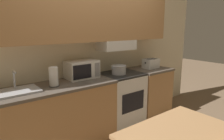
{
  "coord_description": "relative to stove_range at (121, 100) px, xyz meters",
  "views": [
    {
      "loc": [
        -1.65,
        -2.74,
        1.67
      ],
      "look_at": [
        0.05,
        -0.56,
        1.07
      ],
      "focal_mm": 32.0,
      "sensor_mm": 36.0,
      "label": 1
    }
  ],
  "objects": [
    {
      "name": "microwave",
      "position": [
        -0.67,
        0.13,
        0.59
      ],
      "size": [
        0.47,
        0.31,
        0.26
      ],
      "color": "white",
      "rests_on": "lower_counter_main"
    },
    {
      "name": "toaster",
      "position": [
        0.71,
        -0.01,
        0.55
      ],
      "size": [
        0.29,
        0.2,
        0.17
      ],
      "color": "white",
      "rests_on": "lower_counter_right_stub"
    },
    {
      "name": "wall_back",
      "position": [
        -0.43,
        0.23,
        1.08
      ],
      "size": [
        5.32,
        0.38,
        2.55
      ],
      "color": "beige",
      "rests_on": "ground_plane"
    },
    {
      "name": "sink_basin",
      "position": [
        -1.6,
        -0.01,
        0.48
      ],
      "size": [
        0.47,
        0.35,
        0.24
      ],
      "color": "#B7BABF",
      "rests_on": "lower_counter_main"
    },
    {
      "name": "cooking_pot",
      "position": [
        -0.07,
        -0.02,
        0.54
      ],
      "size": [
        0.32,
        0.24,
        0.14
      ],
      "color": "#B7BABF",
      "rests_on": "stove_range"
    },
    {
      "name": "stove_range",
      "position": [
        0.0,
        0.0,
        0.0
      ],
      "size": [
        0.66,
        0.6,
        0.92
      ],
      "color": "white",
      "rests_on": "ground_plane"
    },
    {
      "name": "lower_counter_right_stub",
      "position": [
        0.68,
        -0.01,
        0.0
      ],
      "size": [
        0.69,
        0.63,
        0.92
      ],
      "color": "tan",
      "rests_on": "ground_plane"
    },
    {
      "name": "ground_plane",
      "position": [
        -0.44,
        0.3,
        -0.46
      ],
      "size": [
        16.0,
        16.0,
        0.0
      ],
      "primitive_type": "plane",
      "color": "#7F664C"
    },
    {
      "name": "paper_towel_roll",
      "position": [
        -1.16,
        -0.03,
        0.58
      ],
      "size": [
        0.13,
        0.13,
        0.25
      ],
      "color": "black",
      "rests_on": "lower_counter_main"
    },
    {
      "name": "lower_counter_main",
      "position": [
        -1.12,
        -0.01,
        0.0
      ],
      "size": [
        1.58,
        0.63,
        0.92
      ],
      "color": "tan",
      "rests_on": "ground_plane"
    }
  ]
}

